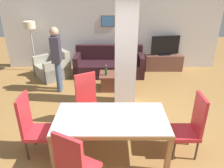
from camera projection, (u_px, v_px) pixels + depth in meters
The scene contains 16 objects.
ground_plane at pixel (112, 151), 3.92m from camera, with size 18.00×18.00×0.00m, color olive.
back_wall at pixel (112, 29), 7.25m from camera, with size 7.20×0.09×2.70m.
divider_pillar at pixel (127, 50), 4.96m from camera, with size 0.49×0.37×2.70m.
dining_table at pixel (112, 124), 3.66m from camera, with size 1.88×0.99×0.73m.
dining_chair_head_right at pixel (192, 125), 3.67m from camera, with size 0.46×0.46×1.12m.
dining_chair_head_left at pixel (34, 125), 3.68m from camera, with size 0.46×0.46×1.12m.
dining_chair_far_left at pixel (89, 100), 4.45m from camera, with size 0.62×0.62×1.12m.
dining_chair_near_left at pixel (76, 166), 2.86m from camera, with size 0.62×0.62×1.12m.
sofa at pixel (110, 65), 7.08m from camera, with size 2.19×0.90×0.90m.
armchair at pixel (54, 68), 6.92m from camera, with size 1.26×1.27×0.85m.
coffee_table at pixel (114, 81), 6.12m from camera, with size 0.74×0.60×0.46m.
bottle at pixel (107, 71), 5.90m from camera, with size 0.06×0.06×0.29m.
tv_stand at pixel (164, 62), 7.45m from camera, with size 1.24×0.40×0.54m.
tv_screen at pixel (166, 46), 7.20m from camera, with size 0.95×0.26×0.64m.
floor_lamp at pixel (31, 29), 6.93m from camera, with size 0.35×0.35×1.65m.
standing_person at pixel (58, 55), 5.72m from camera, with size 0.24×0.39×1.75m.
Camera 1 is at (0.02, -3.03, 2.76)m, focal length 35.00 mm.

